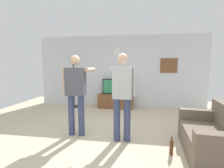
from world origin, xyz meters
The scene contains 11 objects.
ground_plane centered at (0.00, 0.00, 0.00)m, with size 8.40×8.40×0.00m, color beige.
back_wall centered at (0.00, 2.95, 1.35)m, with size 6.40×0.10×2.70m, color silver.
tv_stand centered at (-0.11, 2.60, 0.25)m, with size 1.28×0.50×0.51m.
television centered at (-0.11, 2.65, 0.79)m, with size 1.00×0.07×0.56m.
wall_clock centered at (-0.11, 2.89, 2.07)m, with size 0.28×0.28×0.03m, color white.
framed_picture centered at (1.80, 2.90, 1.57)m, with size 0.60×0.04×0.53m, color brown.
floor_lamp centered at (-1.69, 2.47, 1.40)m, with size 0.32×0.32×1.96m.
person_standing_nearer_lamp centered at (-0.67, 0.09, 1.02)m, with size 0.60×0.78×1.79m.
person_standing_nearer_couch centered at (0.37, -0.04, 1.02)m, with size 0.57×0.78×1.81m.
side_couch centered at (2.02, -0.35, 0.32)m, with size 0.98×1.56×0.87m.
beverage_bottle centered at (1.28, -0.46, 0.13)m, with size 0.07×0.07×0.32m.
Camera 1 is at (0.67, -3.30, 1.56)m, focal length 26.05 mm.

